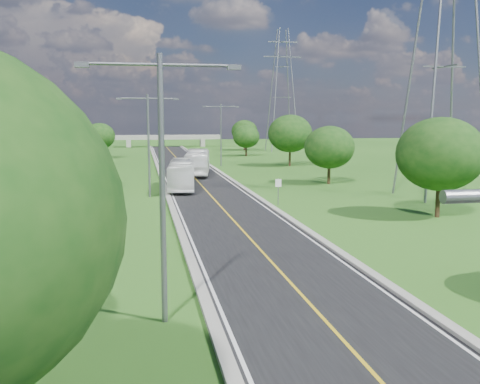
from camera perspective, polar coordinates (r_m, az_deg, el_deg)
The scene contains 21 objects.
ground at distance 68.51m, azimuth -4.78°, elevation 1.38°, with size 260.00×260.00×0.00m, color #285618.
road at distance 74.44m, azimuth -5.25°, elevation 1.91°, with size 8.00×150.00×0.06m, color black.
curb_left at distance 74.17m, azimuth -8.52°, elevation 1.90°, with size 0.50×150.00×0.22m, color gray.
curb_right at distance 74.94m, azimuth -2.01°, elevation 2.04°, with size 0.50×150.00×0.22m, color gray.
speed_limit_sign at distance 47.65m, azimuth 4.10°, elevation 0.49°, with size 0.55×0.09×2.40m.
overpass at distance 147.99m, azimuth -7.91°, elevation 5.73°, with size 30.00×3.00×3.20m.
streetlight_near_left at distance 19.83m, azimuth -8.34°, elevation 2.72°, with size 5.90×0.25×10.00m.
streetlight_mid_left at distance 52.78m, azimuth -9.74°, elevation 5.85°, with size 5.90×0.25×10.00m.
streetlight_far_right at distance 86.70m, azimuth -2.06°, elevation 6.69°, with size 5.90×0.25×10.00m.
power_tower_near at distance 56.08m, azimuth 21.05°, elevation 13.81°, with size 9.00×6.40×28.00m.
power_tower_far at distance 127.19m, azimuth 4.52°, elevation 10.68°, with size 9.00×6.40×28.00m.
tree_lc at distance 58.37m, azimuth -18.71°, elevation 5.36°, with size 7.56×7.56×8.79m.
tree_ld at distance 82.43m, azimuth -17.72°, elevation 5.58°, with size 6.72×6.72×7.82m.
tree_le at distance 106.08m, azimuth -14.76°, elevation 5.78°, with size 5.88×5.88×6.84m.
tree_rb at distance 44.15m, azimuth 20.58°, elevation 3.80°, with size 6.72×6.72×7.82m.
tree_rc at distance 63.66m, azimuth 9.52°, elevation 4.72°, with size 5.88×5.88×6.84m.
tree_rd at distance 87.07m, azimuth 5.36°, elevation 6.22°, with size 7.14×7.14×8.30m.
tree_re at distance 109.88m, azimuth 0.66°, elevation 5.94°, with size 5.46×5.46×6.35m.
tree_rf at distance 130.15m, azimuth 0.47°, elevation 6.51°, with size 6.30×6.30×7.33m.
bus_outbound at distance 73.00m, azimuth -4.54°, elevation 3.18°, with size 2.87×12.28×3.42m, color white.
bus_inbound at distance 58.46m, azimuth -6.23°, elevation 1.87°, with size 2.67×11.39×3.17m, color white.
Camera 1 is at (-6.73, -7.74, 7.69)m, focal length 40.00 mm.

